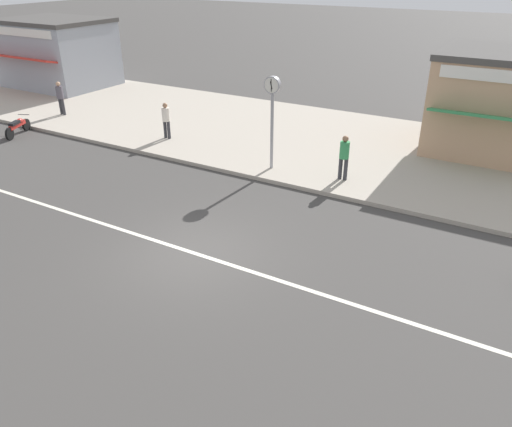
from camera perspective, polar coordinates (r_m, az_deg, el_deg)
ground_plane at (r=13.92m, az=-7.06°, el=-4.52°), size 160.00×160.00×0.00m
lane_centre_stripe at (r=13.92m, az=-7.07°, el=-4.51°), size 50.40×0.14×0.01m
kerb_strip at (r=22.16m, az=8.98°, el=7.82°), size 68.00×10.00×0.15m
motorcycle_0 at (r=25.69m, az=-25.59°, el=9.01°), size 0.96×1.85×0.80m
street_clock at (r=18.34m, az=1.88°, el=12.64°), size 0.61×0.22×3.45m
pedestrian_near_clock at (r=22.53m, az=-10.25°, el=10.69°), size 0.34×0.34×1.58m
pedestrian_mid_kerb at (r=27.66m, az=-21.48°, el=12.43°), size 0.34×0.34×1.67m
pedestrian_by_shop at (r=18.00m, az=10.05°, el=6.68°), size 0.34×0.34×1.64m
shopfront_mid_block at (r=34.58m, az=-21.72°, el=16.73°), size 6.20×5.53×3.96m
shopfront_far_kios at (r=22.74m, az=26.26°, el=11.35°), size 5.11×5.62×3.97m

